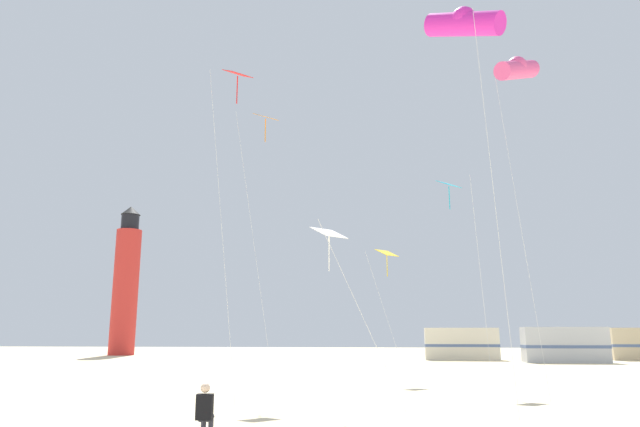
% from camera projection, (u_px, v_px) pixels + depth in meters
% --- Properties ---
extents(kite_flyer_standing, '(0.36, 0.53, 1.16)m').
position_uv_depth(kite_flyer_standing, '(205.00, 410.00, 12.10)').
color(kite_flyer_standing, black).
rests_on(kite_flyer_standing, ground).
extents(kite_diamond_cyan, '(2.19, 2.34, 9.25)m').
position_uv_depth(kite_diamond_cyan, '(451.00, 192.00, 26.74)').
color(kite_diamond_cyan, silver).
rests_on(kite_diamond_cyan, ground).
extents(kite_diamond_white, '(2.84, 2.84, 5.49)m').
position_uv_depth(kite_diamond_white, '(330.00, 238.00, 17.91)').
color(kite_diamond_white, silver).
rests_on(kite_diamond_white, ground).
extents(kite_diamond_scarlet, '(1.53, 1.53, 11.96)m').
position_uv_depth(kite_diamond_scarlet, '(236.00, 87.00, 21.40)').
color(kite_diamond_scarlet, silver).
rests_on(kite_diamond_scarlet, ground).
extents(kite_diamond_gold, '(1.90, 1.68, 6.44)m').
position_uv_depth(kite_diamond_gold, '(387.00, 257.00, 29.06)').
color(kite_diamond_gold, silver).
rests_on(kite_diamond_gold, ground).
extents(kite_tube_magenta, '(2.43, 2.03, 11.97)m').
position_uv_depth(kite_tube_magenta, '(464.00, 23.00, 17.16)').
color(kite_tube_magenta, silver).
rests_on(kite_tube_magenta, ground).
extents(kite_tube_rainbow, '(2.18, 2.33, 12.91)m').
position_uv_depth(kite_tube_rainbow, '(517.00, 69.00, 22.19)').
color(kite_tube_rainbow, silver).
rests_on(kite_tube_rainbow, ground).
extents(kite_diamond_orange, '(2.01, 1.79, 12.12)m').
position_uv_depth(kite_diamond_orange, '(265.00, 128.00, 26.06)').
color(kite_diamond_orange, silver).
rests_on(kite_diamond_orange, ground).
extents(lighthouse_distant, '(2.80, 2.80, 16.80)m').
position_uv_depth(lighthouse_distant, '(126.00, 284.00, 64.91)').
color(lighthouse_distant, red).
rests_on(lighthouse_distant, ground).
extents(rv_van_cream, '(6.51, 2.54, 2.80)m').
position_uv_depth(rv_van_cream, '(461.00, 344.00, 51.50)').
color(rv_van_cream, beige).
rests_on(rv_van_cream, ground).
extents(rv_van_silver, '(6.49, 2.49, 2.80)m').
position_uv_depth(rv_van_silver, '(564.00, 345.00, 46.35)').
color(rv_van_silver, '#B7BABF').
rests_on(rv_van_silver, ground).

